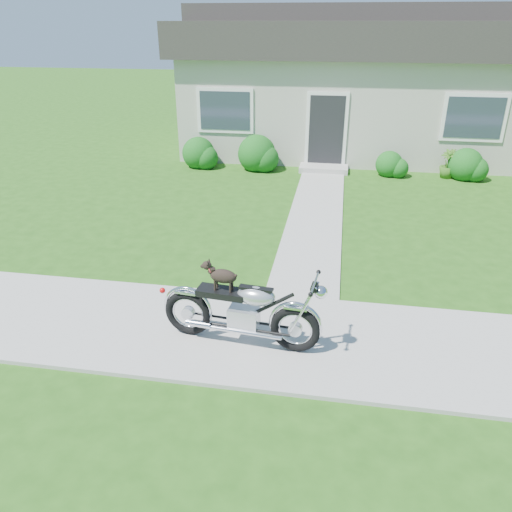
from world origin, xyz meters
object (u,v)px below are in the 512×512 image
(potted_plant_left, at_px, (263,157))
(house, at_px, (378,82))
(potted_plant_right, at_px, (448,164))
(motorcycle_with_dog, at_px, (243,310))

(potted_plant_left, bearing_deg, house, 46.28)
(house, bearing_deg, potted_plant_right, -60.69)
(potted_plant_right, distance_m, motorcycle_with_dog, 9.72)
(potted_plant_left, distance_m, potted_plant_right, 5.23)
(house, xyz_separation_m, motorcycle_with_dog, (-2.17, -12.26, -1.61))
(house, height_order, potted_plant_left, house)
(potted_plant_right, xyz_separation_m, motorcycle_with_dog, (-4.10, -8.81, 0.15))
(motorcycle_with_dog, bearing_deg, house, 85.77)
(potted_plant_right, bearing_deg, house, 119.31)
(motorcycle_with_dog, bearing_deg, potted_plant_right, 70.84)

